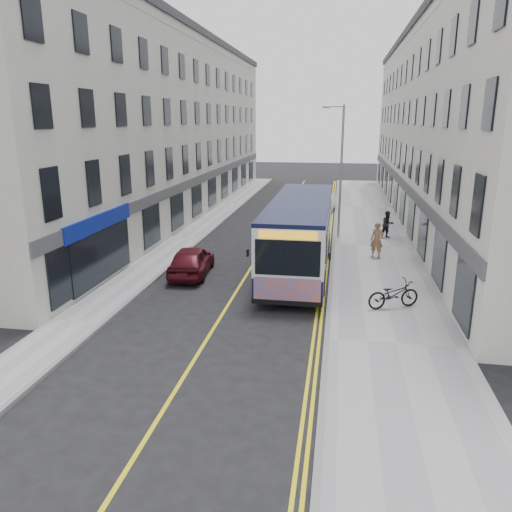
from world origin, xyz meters
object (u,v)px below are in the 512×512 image
(bicycle, at_px, (393,294))
(car_white, at_px, (326,202))
(city_bus, at_px, (300,232))
(pedestrian_far, at_px, (388,225))
(pedestrian_near, at_px, (377,240))
(car_maroon, at_px, (192,260))
(streetlamp, at_px, (340,167))

(bicycle, relative_size, car_white, 0.56)
(city_bus, xyz_separation_m, pedestrian_far, (4.79, 7.15, -0.95))
(pedestrian_near, xyz_separation_m, pedestrian_far, (0.95, 4.75, -0.11))
(city_bus, relative_size, bicycle, 5.66)
(pedestrian_near, xyz_separation_m, car_maroon, (-8.84, -4.16, -0.35))
(city_bus, bearing_deg, bicycle, -50.91)
(pedestrian_near, relative_size, car_white, 0.50)
(city_bus, relative_size, pedestrian_far, 7.19)
(car_white, bearing_deg, streetlamp, -80.96)
(pedestrian_near, height_order, pedestrian_far, pedestrian_near)
(bicycle, height_order, pedestrian_near, pedestrian_near)
(city_bus, height_order, pedestrian_far, city_bus)
(pedestrian_near, relative_size, pedestrian_far, 1.13)
(bicycle, xyz_separation_m, car_maroon, (-9.01, 3.19, 0.04))
(pedestrian_near, distance_m, car_white, 15.10)
(pedestrian_near, relative_size, car_maroon, 0.45)
(pedestrian_near, bearing_deg, car_white, 116.71)
(pedestrian_far, xyz_separation_m, car_maroon, (-9.79, -8.90, -0.24))
(city_bus, bearing_deg, car_maroon, -160.64)
(streetlamp, xyz_separation_m, car_maroon, (-6.75, -8.78, -3.67))
(car_white, distance_m, car_maroon, 19.80)
(bicycle, height_order, car_maroon, car_maroon)
(car_white, height_order, car_maroon, car_maroon)
(pedestrian_far, bearing_deg, bicycle, -119.86)
(pedestrian_far, bearing_deg, streetlamp, 156.06)
(car_white, bearing_deg, car_maroon, -103.39)
(city_bus, distance_m, pedestrian_far, 8.66)
(bicycle, relative_size, pedestrian_far, 1.27)
(streetlamp, distance_m, pedestrian_far, 4.58)
(pedestrian_far, bearing_deg, car_white, 85.59)
(car_maroon, bearing_deg, bicycle, 156.06)
(streetlamp, xyz_separation_m, pedestrian_near, (2.09, -4.63, -3.32))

